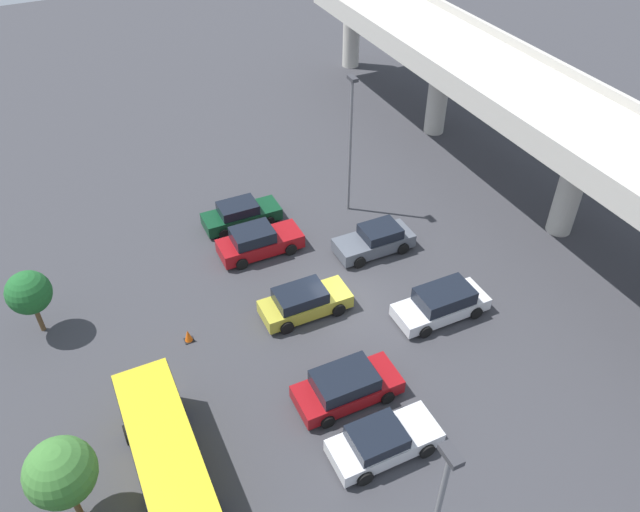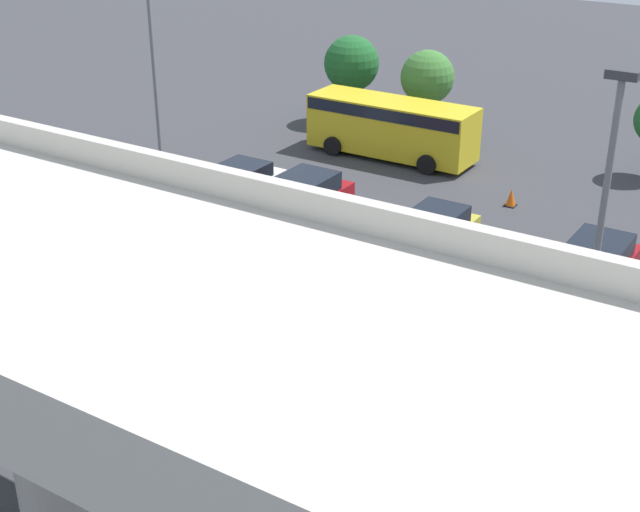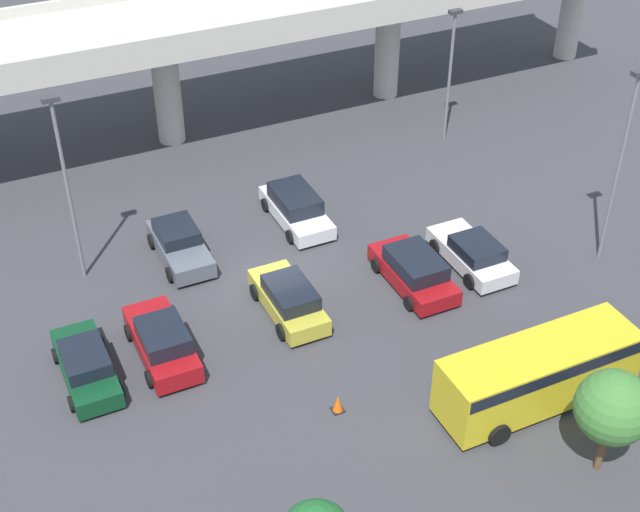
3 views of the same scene
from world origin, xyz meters
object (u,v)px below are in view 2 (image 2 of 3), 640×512
at_px(shuttle_bus, 392,124).
at_px(lamp_post_mid_lot, 152,45).
at_px(parked_car_2, 432,330).
at_px(parked_car_6, 236,186).
at_px(tree_front_right, 352,64).
at_px(traffic_cone, 511,198).
at_px(lamp_post_by_overpass, 601,226).
at_px(tree_front_centre, 427,77).
at_px(parked_car_5, 301,199).
at_px(parked_car_4, 250,283).
at_px(parked_car_3, 430,236).
at_px(parked_car_1, 593,270).

bearing_deg(shuttle_bus, lamp_post_mid_lot, 37.23).
relative_size(parked_car_2, parked_car_6, 0.97).
height_order(tree_front_right, traffic_cone, tree_front_right).
distance_m(parked_car_6, shuttle_bus, 8.48).
xyz_separation_m(lamp_post_by_overpass, tree_front_centre, (13.24, -18.14, -2.11)).
distance_m(tree_front_centre, traffic_cone, 9.51).
bearing_deg(parked_car_5, parked_car_4, 21.01).
bearing_deg(parked_car_6, tree_front_right, -171.35).
relative_size(lamp_post_mid_lot, tree_front_centre, 2.17).
relative_size(lamp_post_mid_lot, lamp_post_by_overpass, 1.05).
bearing_deg(tree_front_right, traffic_cone, 149.90).
bearing_deg(shuttle_bus, tree_front_centre, -88.83).
bearing_deg(tree_front_centre, parked_car_4, 99.72).
bearing_deg(parked_car_3, lamp_post_mid_lot, -99.14).
xyz_separation_m(parked_car_6, shuttle_bus, (-2.54, -8.05, 0.86)).
relative_size(parked_car_2, parked_car_5, 0.95).
height_order(tree_front_centre, tree_front_right, tree_front_right).
xyz_separation_m(parked_car_1, lamp_post_mid_lot, (19.70, -1.95, 4.43)).
relative_size(parked_car_1, parked_car_2, 1.05).
distance_m(shuttle_bus, tree_front_centre, 3.76).
relative_size(parked_car_6, lamp_post_mid_lot, 0.51).
relative_size(lamp_post_by_overpass, traffic_cone, 12.25).
relative_size(parked_car_1, lamp_post_by_overpass, 0.55).
distance_m(lamp_post_mid_lot, lamp_post_by_overpass, 22.91).
relative_size(parked_car_4, parked_car_6, 1.05).
height_order(parked_car_1, parked_car_6, parked_car_1).
bearing_deg(parked_car_2, parked_car_5, 53.91).
bearing_deg(parked_car_2, parked_car_4, 94.84).
xyz_separation_m(shuttle_bus, lamp_post_by_overpass, (-13.17, 14.63, 3.45)).
xyz_separation_m(parked_car_4, parked_car_6, (5.58, -6.58, -0.08)).
distance_m(parked_car_3, shuttle_bus, 10.46).
relative_size(parked_car_6, tree_front_right, 1.06).
height_order(parked_car_6, traffic_cone, parked_car_6).
xyz_separation_m(lamp_post_mid_lot, lamp_post_by_overpass, (-21.29, 8.45, -0.22)).
distance_m(lamp_post_mid_lot, traffic_cone, 16.02).
xyz_separation_m(parked_car_3, tree_front_centre, (6.16, -11.97, 2.13)).
height_order(parked_car_1, parked_car_4, parked_car_1).
relative_size(parked_car_2, parked_car_3, 0.98).
xyz_separation_m(lamp_post_by_overpass, tree_front_right, (17.51, -18.40, -2.05)).
relative_size(lamp_post_mid_lot, traffic_cone, 12.85).
bearing_deg(parked_car_4, lamp_post_mid_lot, 52.87).
bearing_deg(tree_front_right, lamp_post_mid_lot, 69.17).
xyz_separation_m(parked_car_6, tree_front_centre, (-2.47, -11.56, 2.20)).
relative_size(parked_car_6, tree_front_centre, 1.10).
bearing_deg(tree_front_right, parked_car_5, 112.31).
relative_size(parked_car_1, tree_front_centre, 1.13).
bearing_deg(lamp_post_mid_lot, lamp_post_by_overpass, 158.35).
bearing_deg(lamp_post_by_overpass, parked_car_1, -76.18).
distance_m(parked_car_5, tree_front_centre, 11.68).
bearing_deg(tree_front_right, lamp_post_by_overpass, 133.57).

